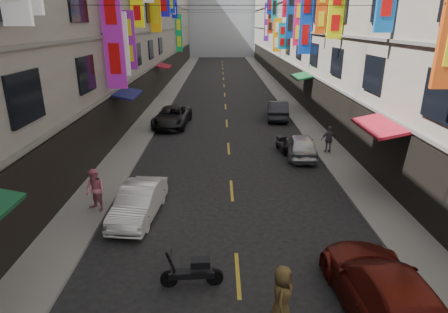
{
  "coord_description": "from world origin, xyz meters",
  "views": [
    {
      "loc": [
        -0.52,
        2.63,
        7.11
      ],
      "look_at": [
        -0.41,
        11.95,
        3.79
      ],
      "focal_mm": 30.0,
      "sensor_mm": 36.0,
      "label": 1
    }
  ],
  "objects_px": {
    "car_right_near": "(386,293)",
    "scooter_crossing": "(193,272)",
    "car_left_mid": "(139,202)",
    "pedestrian_lfar": "(95,190)",
    "car_right_far": "(278,110)",
    "pedestrian_crossing": "(282,297)",
    "pedestrian_rfar": "(329,139)",
    "car_right_mid": "(300,145)",
    "car_left_far": "(172,117)",
    "scooter_far_right": "(281,145)"
  },
  "relations": [
    {
      "from": "car_left_mid",
      "to": "car_right_far",
      "type": "bearing_deg",
      "value": 70.02
    },
    {
      "from": "scooter_far_right",
      "to": "pedestrian_crossing",
      "type": "relative_size",
      "value": 1.08
    },
    {
      "from": "car_right_near",
      "to": "car_right_mid",
      "type": "height_order",
      "value": "car_right_near"
    },
    {
      "from": "car_left_mid",
      "to": "car_right_far",
      "type": "distance_m",
      "value": 17.5
    },
    {
      "from": "car_right_mid",
      "to": "car_right_far",
      "type": "bearing_deg",
      "value": -86.21
    },
    {
      "from": "car_right_far",
      "to": "pedestrian_rfar",
      "type": "distance_m",
      "value": 8.61
    },
    {
      "from": "car_left_far",
      "to": "scooter_far_right",
      "type": "bearing_deg",
      "value": -35.49
    },
    {
      "from": "car_right_mid",
      "to": "car_left_mid",
      "type": "bearing_deg",
      "value": 45.92
    },
    {
      "from": "car_left_mid",
      "to": "pedestrian_rfar",
      "type": "height_order",
      "value": "pedestrian_rfar"
    },
    {
      "from": "car_right_near",
      "to": "car_right_mid",
      "type": "distance_m",
      "value": 12.32
    },
    {
      "from": "scooter_far_right",
      "to": "car_right_mid",
      "type": "height_order",
      "value": "car_right_mid"
    },
    {
      "from": "car_right_near",
      "to": "pedestrian_crossing",
      "type": "xyz_separation_m",
      "value": [
        -2.64,
        -0.17,
        0.08
      ]
    },
    {
      "from": "car_left_far",
      "to": "pedestrian_rfar",
      "type": "relative_size",
      "value": 3.25
    },
    {
      "from": "car_left_mid",
      "to": "pedestrian_lfar",
      "type": "bearing_deg",
      "value": 174.47
    },
    {
      "from": "car_right_mid",
      "to": "car_right_near",
      "type": "bearing_deg",
      "value": 92.01
    },
    {
      "from": "car_left_mid",
      "to": "pedestrian_rfar",
      "type": "relative_size",
      "value": 2.52
    },
    {
      "from": "car_left_mid",
      "to": "pedestrian_rfar",
      "type": "bearing_deg",
      "value": 43.95
    },
    {
      "from": "car_right_far",
      "to": "car_right_mid",
      "type": "bearing_deg",
      "value": 96.06
    },
    {
      "from": "scooter_far_right",
      "to": "car_right_near",
      "type": "relative_size",
      "value": 0.34
    },
    {
      "from": "scooter_far_right",
      "to": "car_right_near",
      "type": "height_order",
      "value": "car_right_near"
    },
    {
      "from": "car_right_near",
      "to": "pedestrian_lfar",
      "type": "xyz_separation_m",
      "value": [
        -9.02,
        5.74,
        0.22
      ]
    },
    {
      "from": "car_right_mid",
      "to": "pedestrian_lfar",
      "type": "height_order",
      "value": "pedestrian_lfar"
    },
    {
      "from": "pedestrian_crossing",
      "to": "scooter_far_right",
      "type": "bearing_deg",
      "value": 9.03
    },
    {
      "from": "scooter_crossing",
      "to": "pedestrian_lfar",
      "type": "distance_m",
      "value": 6.06
    },
    {
      "from": "pedestrian_lfar",
      "to": "pedestrian_rfar",
      "type": "xyz_separation_m",
      "value": [
        11.09,
        6.94,
        -0.09
      ]
    },
    {
      "from": "car_right_near",
      "to": "scooter_crossing",
      "type": "bearing_deg",
      "value": -17.68
    },
    {
      "from": "car_left_mid",
      "to": "car_right_near",
      "type": "xyz_separation_m",
      "value": [
        7.27,
        -5.39,
        0.12
      ]
    },
    {
      "from": "car_left_mid",
      "to": "car_left_far",
      "type": "relative_size",
      "value": 0.78
    },
    {
      "from": "car_right_near",
      "to": "car_right_far",
      "type": "xyz_separation_m",
      "value": [
        0.38,
        21.12,
        -0.03
      ]
    },
    {
      "from": "car_right_far",
      "to": "pedestrian_crossing",
      "type": "height_order",
      "value": "pedestrian_crossing"
    },
    {
      "from": "scooter_crossing",
      "to": "pedestrian_crossing",
      "type": "xyz_separation_m",
      "value": [
        2.29,
        -1.49,
        0.39
      ]
    },
    {
      "from": "pedestrian_lfar",
      "to": "scooter_crossing",
      "type": "bearing_deg",
      "value": -16.08
    },
    {
      "from": "scooter_crossing",
      "to": "car_right_near",
      "type": "bearing_deg",
      "value": -108.09
    },
    {
      "from": "car_right_far",
      "to": "pedestrian_rfar",
      "type": "bearing_deg",
      "value": 107.37
    },
    {
      "from": "scooter_far_right",
      "to": "car_left_mid",
      "type": "bearing_deg",
      "value": 40.24
    },
    {
      "from": "scooter_crossing",
      "to": "car_right_near",
      "type": "distance_m",
      "value": 5.11
    },
    {
      "from": "car_left_far",
      "to": "pedestrian_crossing",
      "type": "distance_m",
      "value": 19.89
    },
    {
      "from": "scooter_crossing",
      "to": "pedestrian_rfar",
      "type": "height_order",
      "value": "pedestrian_rfar"
    },
    {
      "from": "car_left_mid",
      "to": "pedestrian_lfar",
      "type": "xyz_separation_m",
      "value": [
        -1.74,
        0.35,
        0.34
      ]
    },
    {
      "from": "car_right_near",
      "to": "pedestrian_rfar",
      "type": "distance_m",
      "value": 12.85
    },
    {
      "from": "pedestrian_crossing",
      "to": "pedestrian_lfar",
      "type": "bearing_deg",
      "value": 65.11
    },
    {
      "from": "car_right_mid",
      "to": "scooter_crossing",
      "type": "bearing_deg",
      "value": 68.04
    },
    {
      "from": "scooter_far_right",
      "to": "car_right_far",
      "type": "distance_m",
      "value": 8.04
    },
    {
      "from": "car_left_far",
      "to": "car_right_mid",
      "type": "bearing_deg",
      "value": -35.69
    },
    {
      "from": "scooter_crossing",
      "to": "pedestrian_rfar",
      "type": "xyz_separation_m",
      "value": [
        6.99,
        11.37,
        0.45
      ]
    },
    {
      "from": "car_left_mid",
      "to": "pedestrian_lfar",
      "type": "relative_size",
      "value": 2.26
    },
    {
      "from": "car_left_mid",
      "to": "pedestrian_crossing",
      "type": "bearing_deg",
      "value": -44.22
    },
    {
      "from": "car_right_near",
      "to": "car_right_mid",
      "type": "bearing_deg",
      "value": -94.53
    },
    {
      "from": "car_right_mid",
      "to": "car_right_far",
      "type": "xyz_separation_m",
      "value": [
        0.0,
        8.81,
        0.06
      ]
    },
    {
      "from": "car_left_mid",
      "to": "car_right_near",
      "type": "relative_size",
      "value": 0.75
    }
  ]
}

